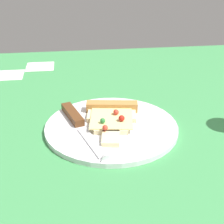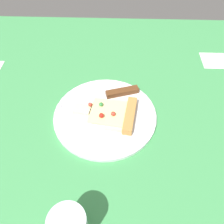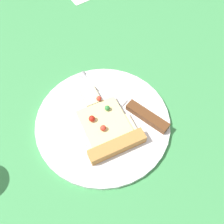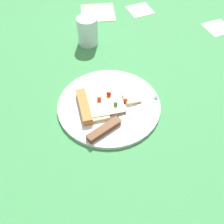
{
  "view_description": "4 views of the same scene",
  "coord_description": "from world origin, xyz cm",
  "px_view_note": "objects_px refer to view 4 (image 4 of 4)",
  "views": [
    {
      "loc": [
        16.99,
        60.63,
        36.65
      ],
      "look_at": [
        8.07,
        -6.46,
        2.53
      ],
      "focal_mm": 53.88,
      "sensor_mm": 36.0,
      "label": 1
    },
    {
      "loc": [
        -32.25,
        -6.54,
        51.0
      ],
      "look_at": [
        8.74,
        -5.01,
        2.02
      ],
      "focal_mm": 36.69,
      "sensor_mm": 36.0,
      "label": 2
    },
    {
      "loc": [
        -5.23,
        -27.17,
        51.3
      ],
      "look_at": [
        10.79,
        -3.45,
        3.45
      ],
      "focal_mm": 42.83,
      "sensor_mm": 36.0,
      "label": 3
    },
    {
      "loc": [
        59.86,
        -23.26,
        62.63
      ],
      "look_at": [
        12.46,
        -3.66,
        2.22
      ],
      "focal_mm": 47.01,
      "sensor_mm": 36.0,
      "label": 4
    }
  ],
  "objects_px": {
    "pizza_slice": "(100,104)",
    "knife": "(117,121)",
    "plate": "(109,106)",
    "drinking_glass": "(88,31)",
    "napkin": "(98,12)"
  },
  "relations": [
    {
      "from": "pizza_slice",
      "to": "knife",
      "type": "bearing_deg",
      "value": 24.67
    },
    {
      "from": "plate",
      "to": "drinking_glass",
      "type": "xyz_separation_m",
      "value": [
        -0.31,
        0.05,
        0.04
      ]
    },
    {
      "from": "napkin",
      "to": "pizza_slice",
      "type": "bearing_deg",
      "value": -19.94
    },
    {
      "from": "plate",
      "to": "napkin",
      "type": "bearing_deg",
      "value": 162.95
    },
    {
      "from": "pizza_slice",
      "to": "knife",
      "type": "height_order",
      "value": "pizza_slice"
    },
    {
      "from": "plate",
      "to": "napkin",
      "type": "xyz_separation_m",
      "value": [
        -0.48,
        0.15,
        -0.0
      ]
    },
    {
      "from": "pizza_slice",
      "to": "drinking_glass",
      "type": "bearing_deg",
      "value": 175.18
    },
    {
      "from": "pizza_slice",
      "to": "drinking_glass",
      "type": "distance_m",
      "value": 0.31
    },
    {
      "from": "pizza_slice",
      "to": "napkin",
      "type": "xyz_separation_m",
      "value": [
        -0.47,
        0.17,
        -0.02
      ]
    },
    {
      "from": "knife",
      "to": "napkin",
      "type": "bearing_deg",
      "value": 147.55
    },
    {
      "from": "pizza_slice",
      "to": "plate",
      "type": "bearing_deg",
      "value": 89.73
    },
    {
      "from": "pizza_slice",
      "to": "drinking_glass",
      "type": "relative_size",
      "value": 1.9
    },
    {
      "from": "plate",
      "to": "pizza_slice",
      "type": "distance_m",
      "value": 0.03
    },
    {
      "from": "knife",
      "to": "napkin",
      "type": "height_order",
      "value": "knife"
    },
    {
      "from": "pizza_slice",
      "to": "napkin",
      "type": "relative_size",
      "value": 1.41
    }
  ]
}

